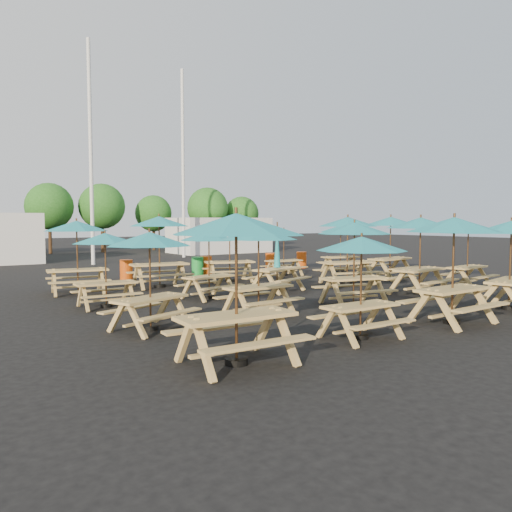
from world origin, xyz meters
TOP-DOWN VIEW (x-y plane):
  - ground at (0.00, 0.00)m, footprint 120.00×120.00m
  - picnic_unit_0 at (-5.96, -6.37)m, footprint 2.29×2.29m
  - picnic_unit_1 at (-6.06, -3.12)m, footprint 2.35×2.35m
  - picnic_unit_2 at (-5.88, 0.30)m, footprint 1.85×1.85m
  - picnic_unit_3 at (-5.78, 3.37)m, footprint 2.37×2.37m
  - picnic_unit_4 at (-2.95, -6.29)m, footprint 1.86×1.86m
  - picnic_unit_5 at (-3.17, -3.10)m, footprint 2.02×2.02m
  - picnic_unit_6 at (-2.80, 0.01)m, footprint 2.10×2.10m
  - picnic_unit_7 at (-2.95, 3.28)m, footprint 2.46×2.46m
  - picnic_unit_8 at (-0.11, -6.47)m, footprint 2.17×2.17m
  - picnic_unit_9 at (-0.07, -3.36)m, footprint 2.43×2.43m
  - picnic_unit_10 at (-0.16, 0.05)m, footprint 2.20×2.05m
  - picnic_unit_11 at (-0.02, 3.24)m, footprint 2.60×2.60m
  - picnic_unit_12 at (2.78, -6.28)m, footprint 2.45×2.45m
  - picnic_unit_13 at (3.14, -3.17)m, footprint 2.39×2.39m
  - picnic_unit_14 at (3.16, 0.05)m, footprint 2.62×2.62m
  - picnic_unit_15 at (3.01, 3.67)m, footprint 1.90×1.90m
  - picnic_unit_17 at (5.91, -3.12)m, footprint 2.16×2.16m
  - picnic_unit_18 at (5.83, 0.26)m, footprint 2.42×2.42m
  - picnic_unit_19 at (6.08, 3.34)m, footprint 2.22×2.22m
  - waste_bin_0 at (-3.11, 6.12)m, footprint 0.50×0.50m
  - waste_bin_1 at (-0.01, 5.86)m, footprint 0.50×0.50m
  - waste_bin_2 at (0.53, 6.09)m, footprint 0.50×0.50m
  - waste_bin_3 at (4.23, 6.25)m, footprint 0.50×0.50m
  - waste_bin_4 at (5.99, 6.00)m, footprint 0.50×0.50m
  - mast_0 at (-2.00, 14.00)m, footprint 0.20×0.20m
  - mast_1 at (4.50, 16.00)m, footprint 0.20×0.20m
  - event_tent_1 at (9.00, 19.00)m, footprint 7.00×4.00m
  - tree_3 at (-1.75, 24.72)m, footprint 3.36×3.36m
  - tree_4 at (1.90, 24.26)m, footprint 3.41×3.41m
  - tree_5 at (6.22, 24.67)m, footprint 2.94×2.94m
  - tree_6 at (10.23, 22.90)m, footprint 3.38×3.38m
  - tree_7 at (13.63, 22.92)m, footprint 2.95×2.95m

SIDE VIEW (x-z plane):
  - ground at x=0.00m, z-range 0.00..0.00m
  - waste_bin_0 at x=-3.11m, z-range 0.00..0.81m
  - waste_bin_1 at x=-0.01m, z-range 0.00..0.81m
  - waste_bin_2 at x=0.53m, z-range 0.00..0.81m
  - waste_bin_3 at x=4.23m, z-range 0.00..0.81m
  - waste_bin_4 at x=5.99m, z-range 0.00..0.81m
  - picnic_unit_10 at x=-0.16m, z-range -0.21..2.12m
  - event_tent_1 at x=9.00m, z-range 0.00..2.60m
  - picnic_unit_15 at x=3.01m, z-range 0.73..2.77m
  - picnic_unit_2 at x=-5.88m, z-range 0.74..2.80m
  - picnic_unit_4 at x=-2.95m, z-range 0.75..2.82m
  - picnic_unit_6 at x=-2.80m, z-range 0.75..2.83m
  - picnic_unit_1 at x=-6.06m, z-range 0.77..2.92m
  - picnic_unit_19 at x=6.08m, z-range 0.79..2.96m
  - picnic_unit_5 at x=-3.17m, z-range 0.81..3.04m
  - picnic_unit_17 at x=5.91m, z-range 0.82..3.08m
  - picnic_unit_9 at x=-0.07m, z-range 0.84..3.19m
  - picnic_unit_3 at x=-5.78m, z-range 0.86..3.25m
  - picnic_unit_11 at x=-0.02m, z-range 0.86..3.25m
  - picnic_unit_12 at x=2.78m, z-range 0.86..3.25m
  - picnic_unit_8 at x=-0.11m, z-range 0.89..3.36m
  - picnic_unit_13 at x=3.14m, z-range 0.90..3.40m
  - picnic_unit_0 at x=-5.96m, z-range 0.90..3.42m
  - picnic_unit_14 at x=3.16m, z-range 0.91..3.45m
  - picnic_unit_7 at x=-2.95m, z-range 0.92..3.47m
  - picnic_unit_18 at x=5.83m, z-range 0.92..3.48m
  - tree_5 at x=6.22m, z-range 0.75..5.20m
  - tree_7 at x=13.63m, z-range 0.75..5.23m
  - tree_3 at x=-1.75m, z-range 0.86..5.95m
  - tree_6 at x=10.23m, z-range 0.86..5.99m
  - tree_4 at x=1.90m, z-range 0.87..6.04m
  - mast_0 at x=-2.00m, z-range 0.00..12.00m
  - mast_1 at x=4.50m, z-range 0.00..12.00m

